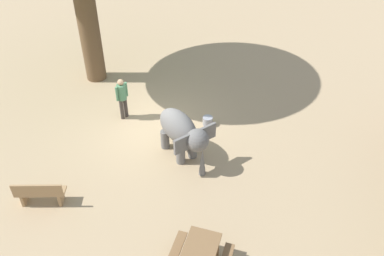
# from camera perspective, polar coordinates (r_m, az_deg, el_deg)

# --- Properties ---
(ground_plane) EXTENTS (60.00, 60.00, 0.00)m
(ground_plane) POSITION_cam_1_polar(r_m,az_deg,el_deg) (14.66, -5.47, 0.05)
(ground_plane) COLOR tan
(elephant) EXTENTS (1.94, 2.16, 1.56)m
(elephant) POSITION_cam_1_polar(r_m,az_deg,el_deg) (12.83, -1.36, -0.51)
(elephant) COLOR slate
(elephant) RESTS_ON ground_plane
(person_handler) EXTENTS (0.48, 0.32, 1.62)m
(person_handler) POSITION_cam_1_polar(r_m,az_deg,el_deg) (14.75, -9.71, 4.45)
(person_handler) COLOR #3F3833
(person_handler) RESTS_ON ground_plane
(wooden_bench) EXTENTS (0.93, 1.44, 0.88)m
(wooden_bench) POSITION_cam_1_polar(r_m,az_deg,el_deg) (12.42, -20.46, -8.43)
(wooden_bench) COLOR #9E7A51
(wooden_bench) RESTS_ON ground_plane
(feed_bucket) EXTENTS (0.36, 0.36, 0.32)m
(feed_bucket) POSITION_cam_1_polar(r_m,az_deg,el_deg) (14.66, 2.19, 1.00)
(feed_bucket) COLOR gray
(feed_bucket) RESTS_ON ground_plane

